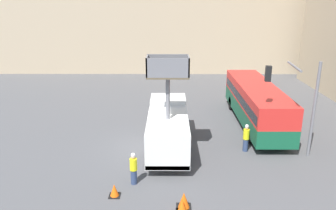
{
  "coord_description": "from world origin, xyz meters",
  "views": [
    {
      "loc": [
        1.22,
        -18.89,
        9.0
      ],
      "look_at": [
        1.12,
        1.08,
        2.62
      ],
      "focal_mm": 35.0,
      "sensor_mm": 36.0,
      "label": 1
    }
  ],
  "objects_px": {
    "city_bus": "(256,101)",
    "road_worker_near_truck": "(134,169)",
    "road_worker_directing": "(246,138)",
    "traffic_cone_mid_road": "(182,206)",
    "traffic_light_pole": "(298,94)",
    "traffic_cone_far_side": "(184,201)",
    "utility_truck": "(168,126)",
    "traffic_cone_near_truck": "(114,191)"
  },
  "relations": [
    {
      "from": "road_worker_near_truck",
      "to": "road_worker_directing",
      "type": "xyz_separation_m",
      "value": [
        6.58,
        3.91,
        0.02
      ]
    },
    {
      "from": "road_worker_directing",
      "to": "traffic_cone_far_side",
      "type": "height_order",
      "value": "road_worker_directing"
    },
    {
      "from": "utility_truck",
      "to": "road_worker_near_truck",
      "type": "relative_size",
      "value": 4.23
    },
    {
      "from": "traffic_cone_near_truck",
      "to": "road_worker_directing",
      "type": "bearing_deg",
      "value": 34.21
    },
    {
      "from": "city_bus",
      "to": "utility_truck",
      "type": "bearing_deg",
      "value": 139.18
    },
    {
      "from": "road_worker_directing",
      "to": "traffic_cone_mid_road",
      "type": "distance_m",
      "value": 7.57
    },
    {
      "from": "city_bus",
      "to": "traffic_cone_far_side",
      "type": "distance_m",
      "value": 12.25
    },
    {
      "from": "city_bus",
      "to": "traffic_cone_mid_road",
      "type": "distance_m",
      "value": 12.6
    },
    {
      "from": "traffic_light_pole",
      "to": "traffic_cone_far_side",
      "type": "distance_m",
      "value": 9.34
    },
    {
      "from": "traffic_light_pole",
      "to": "traffic_cone_mid_road",
      "type": "bearing_deg",
      "value": -139.86
    },
    {
      "from": "traffic_cone_near_truck",
      "to": "city_bus",
      "type": "bearing_deg",
      "value": 46.99
    },
    {
      "from": "traffic_light_pole",
      "to": "road_worker_near_truck",
      "type": "distance_m",
      "value": 10.28
    },
    {
      "from": "traffic_cone_near_truck",
      "to": "traffic_cone_far_side",
      "type": "bearing_deg",
      "value": -15.47
    },
    {
      "from": "utility_truck",
      "to": "traffic_light_pole",
      "type": "height_order",
      "value": "utility_truck"
    },
    {
      "from": "traffic_cone_mid_road",
      "to": "traffic_cone_far_side",
      "type": "xyz_separation_m",
      "value": [
        0.09,
        0.34,
        0.07
      ]
    },
    {
      "from": "road_worker_directing",
      "to": "traffic_cone_mid_road",
      "type": "bearing_deg",
      "value": 114.24
    },
    {
      "from": "road_worker_near_truck",
      "to": "traffic_cone_mid_road",
      "type": "bearing_deg",
      "value": 119.86
    },
    {
      "from": "traffic_cone_mid_road",
      "to": "traffic_cone_far_side",
      "type": "relative_size",
      "value": 0.83
    },
    {
      "from": "traffic_cone_near_truck",
      "to": "traffic_cone_mid_road",
      "type": "xyz_separation_m",
      "value": [
        3.21,
        -1.25,
        0.01
      ]
    },
    {
      "from": "road_worker_near_truck",
      "to": "traffic_cone_mid_road",
      "type": "relative_size",
      "value": 2.71
    },
    {
      "from": "traffic_light_pole",
      "to": "traffic_cone_mid_road",
      "type": "relative_size",
      "value": 8.99
    },
    {
      "from": "utility_truck",
      "to": "traffic_cone_far_side",
      "type": "xyz_separation_m",
      "value": [
        0.76,
        -6.25,
        -1.2
      ]
    },
    {
      "from": "road_worker_near_truck",
      "to": "road_worker_directing",
      "type": "relative_size",
      "value": 0.98
    },
    {
      "from": "traffic_light_pole",
      "to": "traffic_cone_mid_road",
      "type": "xyz_separation_m",
      "value": [
        -6.84,
        -5.76,
        -3.58
      ]
    },
    {
      "from": "utility_truck",
      "to": "city_bus",
      "type": "bearing_deg",
      "value": 34.03
    },
    {
      "from": "utility_truck",
      "to": "traffic_cone_near_truck",
      "type": "relative_size",
      "value": 11.69
    },
    {
      "from": "traffic_cone_mid_road",
      "to": "traffic_cone_far_side",
      "type": "height_order",
      "value": "traffic_cone_far_side"
    },
    {
      "from": "road_worker_directing",
      "to": "traffic_cone_far_side",
      "type": "distance_m",
      "value": 7.24
    },
    {
      "from": "city_bus",
      "to": "traffic_cone_near_truck",
      "type": "bearing_deg",
      "value": 152.15
    },
    {
      "from": "utility_truck",
      "to": "traffic_cone_far_side",
      "type": "height_order",
      "value": "utility_truck"
    },
    {
      "from": "road_worker_directing",
      "to": "traffic_light_pole",
      "type": "bearing_deg",
      "value": -133.16
    },
    {
      "from": "city_bus",
      "to": "traffic_cone_mid_road",
      "type": "bearing_deg",
      "value": 166.99
    },
    {
      "from": "traffic_cone_far_side",
      "to": "traffic_cone_mid_road",
      "type": "bearing_deg",
      "value": -104.91
    },
    {
      "from": "city_bus",
      "to": "road_worker_near_truck",
      "type": "height_order",
      "value": "city_bus"
    },
    {
      "from": "road_worker_near_truck",
      "to": "traffic_cone_mid_road",
      "type": "xyz_separation_m",
      "value": [
        2.39,
        -2.37,
        -0.56
      ]
    },
    {
      "from": "traffic_light_pole",
      "to": "traffic_cone_far_side",
      "type": "xyz_separation_m",
      "value": [
        -6.75,
        -5.43,
        -3.51
      ]
    },
    {
      "from": "city_bus",
      "to": "road_worker_directing",
      "type": "xyz_separation_m",
      "value": [
        -1.71,
        -4.74,
        -0.94
      ]
    },
    {
      "from": "traffic_cone_mid_road",
      "to": "traffic_light_pole",
      "type": "bearing_deg",
      "value": 40.14
    },
    {
      "from": "road_worker_directing",
      "to": "road_worker_near_truck",
      "type": "bearing_deg",
      "value": 88.64
    },
    {
      "from": "city_bus",
      "to": "traffic_light_pole",
      "type": "relative_size",
      "value": 1.94
    },
    {
      "from": "city_bus",
      "to": "road_worker_near_truck",
      "type": "xyz_separation_m",
      "value": [
        -8.29,
        -8.65,
        -0.96
      ]
    },
    {
      "from": "traffic_light_pole",
      "to": "road_worker_near_truck",
      "type": "xyz_separation_m",
      "value": [
        -9.23,
        -3.39,
        -3.02
      ]
    }
  ]
}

